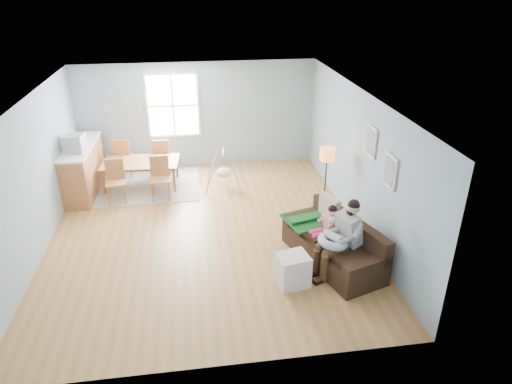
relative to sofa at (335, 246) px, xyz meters
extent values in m
cube|color=#A76E3B|center=(-2.21, 1.36, -0.33)|extent=(8.40, 9.40, 0.08)
cube|color=white|center=(-2.21, 1.36, 2.71)|extent=(8.40, 9.40, 0.60)
cube|color=#8EADBA|center=(-2.21, 6.02, 1.06)|extent=(8.40, 0.08, 3.90)
cube|color=#8EADBA|center=(-2.21, -3.30, 1.06)|extent=(8.40, 0.08, 3.90)
cube|color=#8EADBA|center=(1.95, 1.36, 1.06)|extent=(0.08, 9.40, 3.90)
cube|color=white|center=(-2.81, 4.83, 1.36)|extent=(1.32, 0.06, 1.62)
cube|color=white|center=(-2.81, 4.80, 1.36)|extent=(1.20, 0.02, 1.50)
cube|color=white|center=(-2.81, 4.79, 1.36)|extent=(1.20, 0.03, 0.04)
cube|color=white|center=(-2.81, 4.79, 1.36)|extent=(0.04, 0.03, 1.50)
cube|color=white|center=(0.76, -0.14, 1.46)|extent=(0.04, 0.44, 0.54)
cube|color=slate|center=(0.74, -0.14, 1.46)|extent=(0.01, 0.36, 0.46)
cube|color=white|center=(0.76, 0.76, 1.66)|extent=(0.04, 0.44, 0.54)
cube|color=slate|center=(0.74, 0.76, 1.66)|extent=(0.01, 0.36, 0.46)
cylinder|color=#8698A1|center=(-4.31, 4.83, 1.76)|extent=(0.24, 0.02, 0.24)
cylinder|color=#8698A1|center=(-3.96, 4.83, 1.56)|extent=(0.26, 0.02, 0.26)
cylinder|color=#8698A1|center=(-4.36, 4.83, 1.36)|extent=(0.28, 0.02, 0.28)
cube|color=black|center=(-0.06, -0.02, -0.09)|extent=(1.48, 2.21, 0.41)
cube|color=black|center=(0.27, 0.09, 0.32)|extent=(0.83, 1.99, 0.42)
cube|color=black|center=(0.24, -0.89, 0.19)|extent=(0.89, 0.46, 0.16)
cube|color=black|center=(-0.35, 0.86, 0.19)|extent=(0.89, 0.46, 0.16)
cube|color=#166226|center=(-0.29, 0.62, 0.23)|extent=(1.10, 0.98, 0.04)
cube|color=tan|center=(0.03, 0.57, 0.45)|extent=(0.30, 0.49, 0.48)
cube|color=gray|center=(0.12, -0.26, 0.50)|extent=(0.47, 0.52, 0.58)
sphere|color=tan|center=(0.17, -0.24, 0.89)|extent=(0.21, 0.21, 0.21)
sphere|color=black|center=(0.17, -0.24, 0.93)|extent=(0.20, 0.20, 0.20)
cylinder|color=#3A2715|center=(-0.17, -0.49, 0.23)|extent=(0.47, 0.31, 0.15)
cylinder|color=#3A2715|center=(-0.25, -0.29, 0.23)|extent=(0.47, 0.31, 0.15)
cylinder|color=#3A2715|center=(-0.36, -0.57, -0.04)|extent=(0.13, 0.13, 0.50)
cylinder|color=#3A2715|center=(-0.44, -0.37, -0.04)|extent=(0.13, 0.13, 0.50)
cube|color=black|center=(-0.43, -0.60, -0.25)|extent=(0.25, 0.18, 0.08)
cube|color=black|center=(-0.51, -0.40, -0.25)|extent=(0.25, 0.18, 0.08)
torus|color=silver|center=(-0.18, -0.37, 0.34)|extent=(0.66, 0.65, 0.21)
cylinder|color=silver|center=(-0.18, -0.37, 0.43)|extent=(0.27, 0.32, 0.13)
sphere|color=tan|center=(-0.25, -0.22, 0.45)|extent=(0.11, 0.11, 0.11)
cube|color=silver|center=(-0.07, 0.17, 0.38)|extent=(0.27, 0.29, 0.34)
sphere|color=tan|center=(-0.05, 0.18, 0.62)|extent=(0.16, 0.16, 0.16)
sphere|color=black|center=(-0.05, 0.18, 0.65)|extent=(0.16, 0.16, 0.16)
cylinder|color=#F93D7F|center=(-0.28, 0.05, 0.23)|extent=(0.30, 0.15, 0.08)
cylinder|color=#F93D7F|center=(-0.31, 0.18, 0.23)|extent=(0.30, 0.15, 0.08)
cylinder|color=#F93D7F|center=(-0.40, 0.02, 0.07)|extent=(0.07, 0.07, 0.28)
cylinder|color=#F93D7F|center=(-0.44, 0.15, 0.07)|extent=(0.07, 0.07, 0.28)
cylinder|color=black|center=(0.30, 1.76, -0.28)|extent=(0.26, 0.26, 0.03)
cylinder|color=black|center=(0.30, 1.76, 0.36)|extent=(0.03, 0.03, 1.30)
cylinder|color=orange|center=(0.30, 1.76, 1.06)|extent=(0.30, 0.30, 0.26)
cube|color=silver|center=(-0.89, -0.56, -0.02)|extent=(0.57, 0.53, 0.55)
cube|color=black|center=(-1.11, -0.60, -0.02)|extent=(0.10, 0.37, 0.44)
cube|color=gray|center=(-3.63, 3.71, -0.29)|extent=(2.68, 2.04, 0.01)
imported|color=#996232|center=(-3.63, 3.71, 0.02)|extent=(1.84, 1.11, 0.63)
cube|color=#A37138|center=(-4.11, 2.96, 0.17)|extent=(0.47, 0.47, 0.04)
cube|color=#A37138|center=(-4.13, 3.15, 0.42)|extent=(0.41, 0.08, 0.47)
cylinder|color=#A37138|center=(-4.27, 2.77, -0.06)|extent=(0.04, 0.04, 0.46)
cylinder|color=#A37138|center=(-3.92, 2.81, -0.06)|extent=(0.04, 0.04, 0.46)
cylinder|color=#A37138|center=(-4.30, 3.12, -0.06)|extent=(0.04, 0.04, 0.46)
cylinder|color=#A37138|center=(-3.96, 3.15, -0.06)|extent=(0.04, 0.04, 0.46)
cube|color=#A37138|center=(-3.15, 2.96, 0.18)|extent=(0.45, 0.45, 0.04)
cube|color=#A37138|center=(-3.15, 3.16, 0.44)|extent=(0.42, 0.05, 0.48)
cylinder|color=#A37138|center=(-3.32, 2.78, -0.06)|extent=(0.04, 0.04, 0.47)
cylinder|color=#A37138|center=(-2.97, 2.79, -0.06)|extent=(0.04, 0.04, 0.47)
cylinder|color=#A37138|center=(-3.33, 3.14, -0.06)|extent=(0.04, 0.04, 0.47)
cylinder|color=#A37138|center=(-2.98, 3.14, -0.06)|extent=(0.04, 0.04, 0.47)
cube|color=#A37138|center=(-4.11, 4.46, 0.19)|extent=(0.47, 0.47, 0.04)
cube|color=#A37138|center=(-4.12, 4.26, 0.46)|extent=(0.43, 0.06, 0.49)
cylinder|color=#A37138|center=(-3.92, 4.63, -0.05)|extent=(0.04, 0.04, 0.48)
cylinder|color=#A37138|center=(-4.29, 4.65, -0.05)|extent=(0.04, 0.04, 0.48)
cylinder|color=#A37138|center=(-3.94, 4.27, -0.05)|extent=(0.04, 0.04, 0.48)
cylinder|color=#A37138|center=(-4.31, 4.29, -0.05)|extent=(0.04, 0.04, 0.48)
cube|color=#A37138|center=(-3.15, 4.46, 0.17)|extent=(0.46, 0.46, 0.04)
cube|color=#A37138|center=(-3.16, 4.27, 0.42)|extent=(0.41, 0.07, 0.47)
cylinder|color=#A37138|center=(-2.96, 4.62, -0.06)|extent=(0.04, 0.04, 0.46)
cylinder|color=#A37138|center=(-3.31, 4.65, -0.06)|extent=(0.04, 0.04, 0.46)
cylinder|color=#A37138|center=(-2.99, 4.28, -0.06)|extent=(0.04, 0.04, 0.46)
cylinder|color=#A37138|center=(-3.34, 4.30, -0.06)|extent=(0.04, 0.04, 0.46)
cube|color=#996232|center=(-4.91, 3.61, 0.26)|extent=(0.60, 2.00, 1.11)
cube|color=silver|center=(-4.91, 3.61, 0.82)|extent=(0.64, 2.05, 0.04)
cube|color=#A2A2A7|center=(-4.89, 3.22, 1.04)|extent=(0.46, 0.44, 0.38)
cube|color=black|center=(-5.08, 3.25, 1.04)|extent=(0.07, 0.32, 0.27)
cylinder|color=#A2A2A7|center=(-1.69, 3.34, 0.61)|extent=(0.09, 0.51, 0.04)
ellipsoid|color=beige|center=(-1.69, 3.34, 0.10)|extent=(0.37, 0.37, 0.23)
cylinder|color=#A2A2A7|center=(-1.69, 3.34, 0.35)|extent=(0.01, 0.01, 0.41)
cylinder|color=#A2A2A7|center=(-2.01, 3.09, 0.17)|extent=(0.35, 0.30, 0.90)
cylinder|color=#A2A2A7|center=(-1.44, 3.03, 0.17)|extent=(0.29, 0.36, 0.90)
cylinder|color=#A2A2A7|center=(-1.95, 3.66, 0.17)|extent=(0.29, 0.36, 0.90)
cylinder|color=#A2A2A7|center=(-1.38, 3.60, 0.17)|extent=(0.35, 0.30, 0.90)
camera|label=1|loc=(-2.37, -6.54, 4.36)|focal=32.00mm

